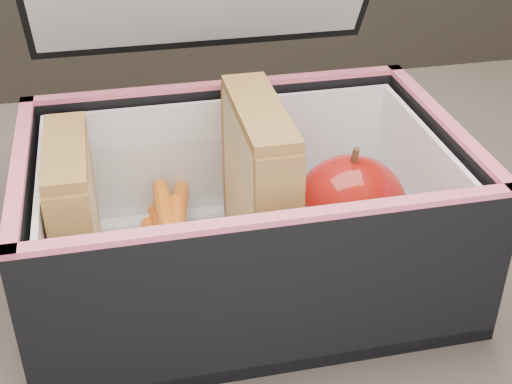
% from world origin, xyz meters
% --- Properties ---
extents(lunch_bag, '(0.28, 0.28, 0.27)m').
position_xyz_m(lunch_bag, '(-0.03, 0.06, 0.81)').
color(lunch_bag, black).
rests_on(lunch_bag, kitchen_table).
extents(plastic_tub, '(0.16, 0.12, 0.07)m').
position_xyz_m(plastic_tub, '(-0.08, 0.06, 0.80)').
color(plastic_tub, white).
rests_on(plastic_tub, lunch_bag).
extents(sandwich_left, '(0.03, 0.09, 0.10)m').
position_xyz_m(sandwich_left, '(-0.14, 0.06, 0.82)').
color(sandwich_left, tan).
rests_on(sandwich_left, plastic_tub).
extents(sandwich_right, '(0.03, 0.11, 0.12)m').
position_xyz_m(sandwich_right, '(-0.02, 0.06, 0.82)').
color(sandwich_right, tan).
rests_on(sandwich_right, plastic_tub).
extents(carrot_sticks, '(0.05, 0.15, 0.03)m').
position_xyz_m(carrot_sticks, '(-0.08, 0.07, 0.78)').
color(carrot_sticks, '#E3460E').
rests_on(carrot_sticks, plastic_tub).
extents(paper_napkin, '(0.08, 0.09, 0.01)m').
position_xyz_m(paper_napkin, '(0.05, 0.06, 0.77)').
color(paper_napkin, white).
rests_on(paper_napkin, lunch_bag).
extents(red_apple, '(0.09, 0.09, 0.08)m').
position_xyz_m(red_apple, '(0.04, 0.05, 0.81)').
color(red_apple, maroon).
rests_on(red_apple, paper_napkin).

